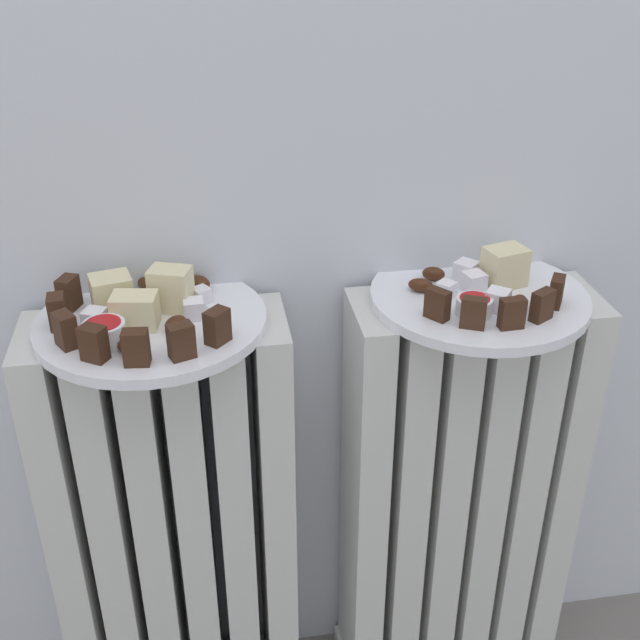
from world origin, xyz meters
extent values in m
cube|color=silver|center=(-0.31, 0.28, 0.32)|extent=(0.04, 0.12, 0.59)
cube|color=silver|center=(-0.26, 0.28, 0.32)|extent=(0.04, 0.12, 0.59)
cube|color=silver|center=(-0.21, 0.28, 0.32)|extent=(0.04, 0.12, 0.59)
cube|color=silver|center=(-0.16, 0.28, 0.32)|extent=(0.04, 0.12, 0.59)
cube|color=silver|center=(-0.11, 0.28, 0.32)|extent=(0.04, 0.12, 0.59)
cube|color=silver|center=(-0.06, 0.28, 0.32)|extent=(0.04, 0.12, 0.59)
cube|color=silver|center=(0.06, 0.28, 0.32)|extent=(0.04, 0.12, 0.59)
cube|color=silver|center=(0.11, 0.28, 0.32)|extent=(0.04, 0.12, 0.59)
cube|color=silver|center=(0.16, 0.28, 0.32)|extent=(0.04, 0.12, 0.59)
cube|color=silver|center=(0.21, 0.28, 0.32)|extent=(0.04, 0.12, 0.59)
cube|color=silver|center=(0.26, 0.28, 0.32)|extent=(0.04, 0.12, 0.59)
cube|color=silver|center=(0.31, 0.28, 0.32)|extent=(0.04, 0.12, 0.59)
cylinder|color=white|center=(-0.19, 0.28, 0.62)|extent=(0.25, 0.25, 0.01)
cylinder|color=white|center=(0.19, 0.28, 0.62)|extent=(0.25, 0.25, 0.01)
cube|color=#382114|center=(-0.27, 0.32, 0.65)|extent=(0.03, 0.03, 0.04)
cube|color=#382114|center=(-0.28, 0.27, 0.65)|extent=(0.02, 0.03, 0.04)
cube|color=#382114|center=(-0.27, 0.23, 0.65)|extent=(0.03, 0.03, 0.04)
cube|color=#382114|center=(-0.24, 0.20, 0.65)|extent=(0.03, 0.03, 0.04)
cube|color=#382114|center=(-0.20, 0.19, 0.65)|extent=(0.03, 0.02, 0.04)
cube|color=#382114|center=(-0.15, 0.19, 0.65)|extent=(0.03, 0.02, 0.04)
cube|color=#382114|center=(-0.12, 0.21, 0.65)|extent=(0.03, 0.03, 0.04)
cube|color=beige|center=(-0.23, 0.31, 0.65)|extent=(0.05, 0.05, 0.04)
cube|color=beige|center=(-0.20, 0.26, 0.65)|extent=(0.05, 0.04, 0.04)
cube|color=beige|center=(-0.16, 0.30, 0.65)|extent=(0.05, 0.04, 0.05)
cube|color=white|center=(-0.14, 0.27, 0.64)|extent=(0.02, 0.02, 0.02)
cube|color=white|center=(-0.24, 0.26, 0.64)|extent=(0.03, 0.03, 0.02)
cube|color=white|center=(-0.13, 0.31, 0.64)|extent=(0.02, 0.02, 0.02)
ellipsoid|color=#3D1E0F|center=(-0.19, 0.34, 0.64)|extent=(0.03, 0.03, 0.02)
ellipsoid|color=#3D1E0F|center=(-0.13, 0.34, 0.64)|extent=(0.03, 0.03, 0.02)
ellipsoid|color=#3D1E0F|center=(-0.16, 0.25, 0.64)|extent=(0.03, 0.03, 0.02)
ellipsoid|color=#3D1E0F|center=(-0.21, 0.21, 0.64)|extent=(0.03, 0.03, 0.01)
cylinder|color=white|center=(-0.23, 0.23, 0.64)|extent=(0.04, 0.04, 0.02)
cylinder|color=#B21419|center=(-0.23, 0.23, 0.65)|extent=(0.04, 0.04, 0.01)
cube|color=#382114|center=(0.12, 0.23, 0.65)|extent=(0.03, 0.03, 0.03)
cube|color=#382114|center=(0.15, 0.20, 0.65)|extent=(0.03, 0.02, 0.03)
cube|color=#382114|center=(0.19, 0.20, 0.65)|extent=(0.03, 0.02, 0.03)
cube|color=#382114|center=(0.23, 0.21, 0.65)|extent=(0.03, 0.03, 0.03)
cube|color=#382114|center=(0.26, 0.24, 0.65)|extent=(0.03, 0.03, 0.03)
cube|color=beige|center=(0.22, 0.30, 0.65)|extent=(0.05, 0.05, 0.05)
cube|color=white|center=(0.18, 0.28, 0.64)|extent=(0.03, 0.03, 0.02)
cube|color=white|center=(0.18, 0.31, 0.64)|extent=(0.03, 0.03, 0.02)
cube|color=white|center=(0.19, 0.24, 0.64)|extent=(0.03, 0.03, 0.02)
cube|color=white|center=(0.14, 0.27, 0.64)|extent=(0.03, 0.03, 0.02)
ellipsoid|color=#3D1E0F|center=(0.22, 0.24, 0.64)|extent=(0.02, 0.03, 0.01)
ellipsoid|color=#3D1E0F|center=(0.14, 0.32, 0.64)|extent=(0.03, 0.03, 0.02)
ellipsoid|color=#3D1E0F|center=(0.12, 0.29, 0.64)|extent=(0.03, 0.03, 0.02)
cylinder|color=white|center=(0.16, 0.23, 0.64)|extent=(0.04, 0.04, 0.02)
cylinder|color=#B21419|center=(0.16, 0.23, 0.64)|extent=(0.03, 0.03, 0.01)
cube|color=#B7B7BC|center=(-0.13, 0.28, 0.63)|extent=(0.03, 0.06, 0.00)
cube|color=#B7B7BC|center=(-0.15, 0.33, 0.63)|extent=(0.03, 0.03, 0.00)
camera|label=1|loc=(-0.13, -0.50, 1.04)|focal=44.71mm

